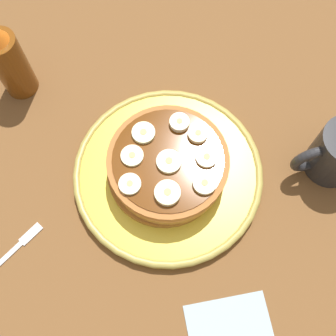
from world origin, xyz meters
The scene contains 14 objects.
ground_plane centered at (0.00, 0.00, -1.50)cm, with size 140.00×140.00×3.00cm, color brown.
plate centered at (0.00, 0.00, 1.03)cm, with size 27.91×27.91×1.92cm.
pancake_stack centered at (0.10, -0.09, 4.09)cm, with size 17.42×17.20×4.97cm.
banana_slice_0 centered at (0.34, 0.51, 6.79)cm, with size 3.43×3.43×0.83cm.
banana_slice_1 centered at (1.28, 4.80, 6.91)cm, with size 3.47×3.47×1.07cm.
banana_slice_2 centered at (2.36, -4.51, 6.77)cm, with size 3.26×3.26×0.80cm.
banana_slice_3 centered at (-3.78, 4.69, 6.79)cm, with size 3.13×3.13×0.84cm.
banana_slice_4 centered at (-5.09, 1.14, 6.74)cm, with size 3.02×3.02×0.74cm.
banana_slice_5 centered at (-2.85, -4.78, 6.90)cm, with size 2.81×2.81×1.06cm.
banana_slice_6 centered at (4.61, -1.55, 6.72)cm, with size 3.12×3.12×0.69cm.
banana_slice_7 centered at (5.77, 2.35, 6.75)cm, with size 3.00×3.00×0.75cm.
banana_slice_8 centered at (-4.89, -2.48, 6.84)cm, with size 2.81×2.81×0.94cm.
fork centered at (24.32, 5.95, 0.25)cm, with size 11.46×7.86×0.50cm.
syrup_bottle centered at (19.14, -21.01, 6.61)cm, with size 5.16×5.16×14.60cm.
Camera 1 is at (5.41, 21.47, 59.44)cm, focal length 45.32 mm.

